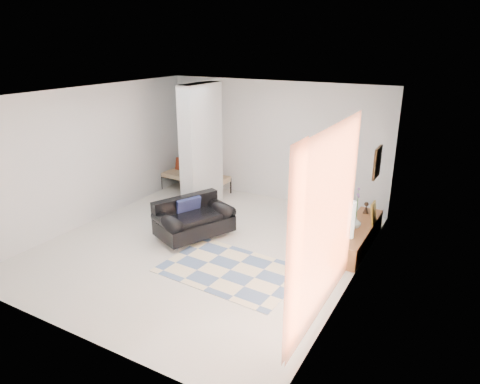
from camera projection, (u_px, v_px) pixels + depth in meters
The scene contains 17 objects.
floor at pixel (205, 245), 8.06m from camera, with size 6.00×6.00×0.00m, color silver.
ceiling at pixel (200, 94), 7.12m from camera, with size 6.00×6.00×0.00m, color white.
wall_back at pixel (274, 141), 10.06m from camera, with size 6.00×6.00×0.00m, color silver.
wall_front at pixel (63, 239), 5.12m from camera, with size 6.00×6.00×0.00m, color silver.
wall_left at pixel (92, 155), 8.85m from camera, with size 6.00×6.00×0.00m, color silver.
wall_right at pixel (357, 201), 6.33m from camera, with size 6.00×6.00×0.00m, color silver.
partition_column at pixel (202, 148), 9.41m from camera, with size 0.35×1.20×2.80m, color #B0B5B8.
hallway_door at pixel (199, 147), 11.12m from camera, with size 0.85×0.06×2.04m, color silver.
curtain at pixel (327, 224), 5.40m from camera, with size 2.55×2.55×0.00m, color #F67540.
wall_art at pixel (377, 162), 7.40m from camera, with size 0.04×0.45×0.55m, color #35200E.
media_console at pixel (358, 236), 7.97m from camera, with size 0.45×2.05×0.80m.
loveseat at pixel (193, 219), 8.32m from camera, with size 1.34×1.64×0.76m.
daybed at pixel (195, 175), 10.84m from camera, with size 1.76×0.83×0.77m.
area_rug at pixel (231, 270), 7.17m from camera, with size 2.27×1.51×0.01m, color beige.
cylinder_lamp at pixel (351, 220), 7.34m from camera, with size 0.12×0.12×0.67m, color white.
bronze_figurine at pixel (366, 208), 8.46m from camera, with size 0.12×0.12×0.23m, color black, non-canonical shape.
vase at pixel (356, 222), 7.82m from camera, with size 0.20×0.20×0.21m, color silver.
Camera 1 is at (4.11, -6.02, 3.64)m, focal length 32.00 mm.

